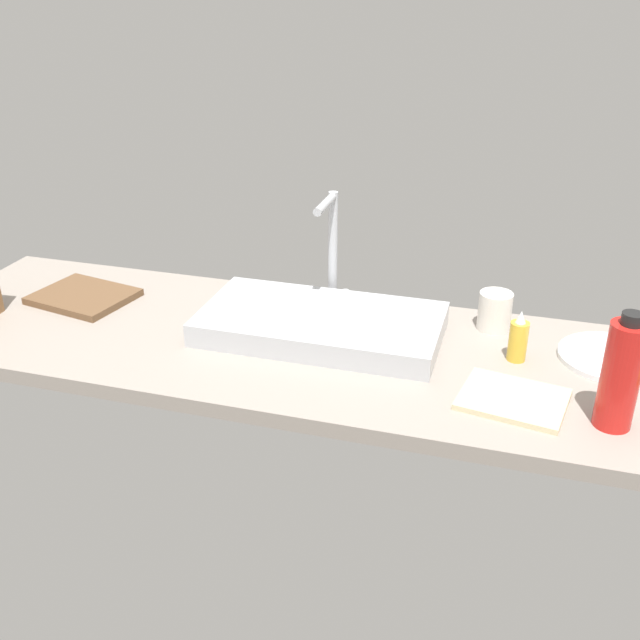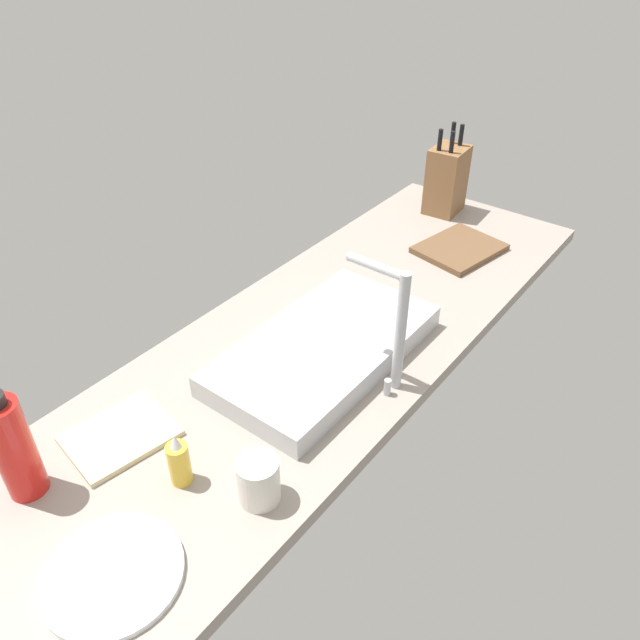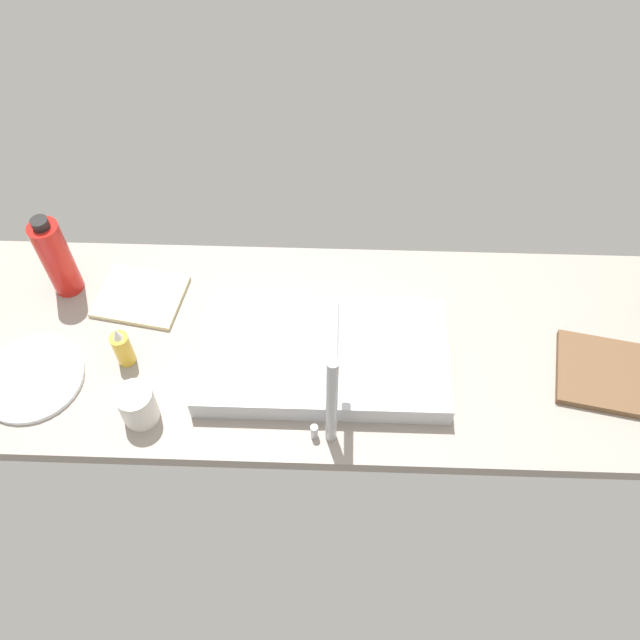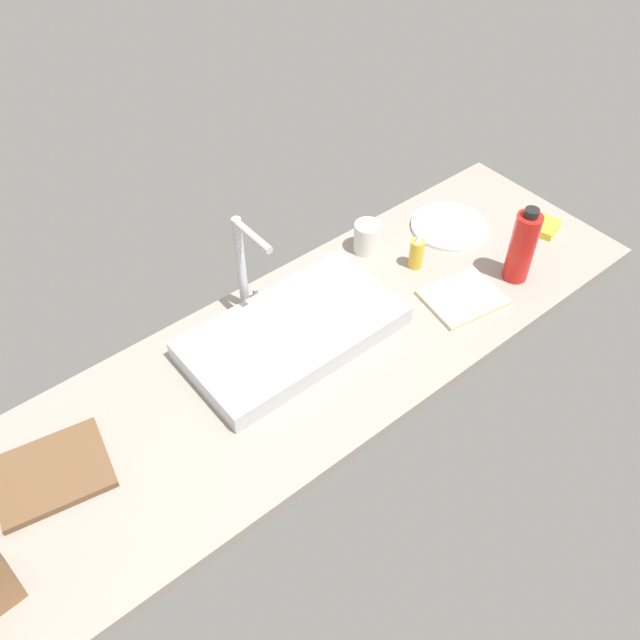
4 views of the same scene
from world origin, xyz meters
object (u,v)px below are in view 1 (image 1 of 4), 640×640
at_px(soap_bottle, 518,339).
at_px(dish_towel, 513,399).
at_px(cutting_board, 84,297).
at_px(coffee_mug, 495,311).
at_px(dinner_plate, 612,357).
at_px(faucet, 332,241).
at_px(sink_basin, 320,324).
at_px(water_bottle, 621,375).

xyz_separation_m(soap_bottle, dish_towel, (0.00, -0.18, -0.04)).
bearing_deg(cutting_board, coffee_mug, 7.21).
height_order(cutting_board, dinner_plate, cutting_board).
bearing_deg(soap_bottle, cutting_board, 179.46).
bearing_deg(faucet, dinner_plate, -8.68).
height_order(cutting_board, coffee_mug, coffee_mug).
xyz_separation_m(sink_basin, coffee_mug, (0.39, 0.15, 0.02)).
distance_m(sink_basin, soap_bottle, 0.45).
distance_m(sink_basin, coffee_mug, 0.42).
bearing_deg(sink_basin, soap_bottle, 0.76).
height_order(faucet, water_bottle, faucet).
bearing_deg(water_bottle, coffee_mug, 125.05).
relative_size(cutting_board, soap_bottle, 2.02).
distance_m(faucet, cutting_board, 0.67).
xyz_separation_m(water_bottle, dish_towel, (-0.18, 0.03, -0.10)).
xyz_separation_m(soap_bottle, coffee_mug, (-0.06, 0.14, -0.00)).
bearing_deg(water_bottle, dish_towel, 170.86).
xyz_separation_m(sink_basin, water_bottle, (0.63, -0.20, 0.08)).
bearing_deg(faucet, water_bottle, -29.54).
bearing_deg(faucet, dish_towel, -35.89).
distance_m(sink_basin, dinner_plate, 0.66).
distance_m(water_bottle, dish_towel, 0.21).
bearing_deg(coffee_mug, soap_bottle, -66.92).
height_order(dinner_plate, dish_towel, same).
bearing_deg(soap_bottle, dinner_plate, 16.07).
bearing_deg(soap_bottle, faucet, 161.03).
xyz_separation_m(sink_basin, faucet, (-0.02, 0.17, 0.15)).
bearing_deg(faucet, cutting_board, -166.50).
relative_size(sink_basin, faucet, 1.91).
bearing_deg(faucet, soap_bottle, -18.97).
distance_m(cutting_board, soap_bottle, 1.10).
xyz_separation_m(faucet, soap_bottle, (0.47, -0.16, -0.12)).
distance_m(cutting_board, water_bottle, 1.31).
bearing_deg(water_bottle, soap_bottle, 131.57).
bearing_deg(dish_towel, faucet, 144.11).
bearing_deg(cutting_board, faucet, 13.50).
relative_size(faucet, dish_towel, 1.44).
distance_m(soap_bottle, coffee_mug, 0.15).
xyz_separation_m(cutting_board, water_bottle, (1.28, -0.22, 0.10)).
height_order(sink_basin, dinner_plate, sink_basin).
distance_m(sink_basin, cutting_board, 0.65).
height_order(water_bottle, dinner_plate, water_bottle).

